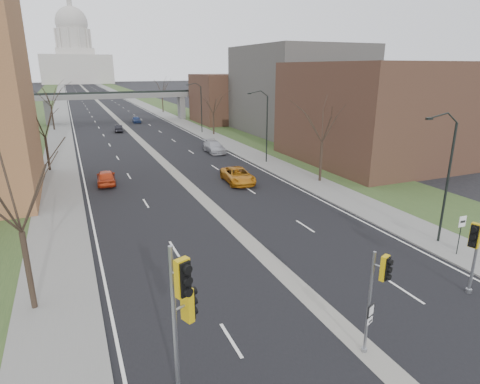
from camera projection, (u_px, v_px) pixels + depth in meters
ground at (353, 339)px, 17.60m from camera, size 700.00×700.00×0.00m
road_surface at (96, 99)px, 149.31m from camera, size 20.00×600.00×0.01m
median_strip at (96, 99)px, 149.31m from camera, size 1.20×600.00×0.02m
sidewalk_right at (129, 98)px, 153.79m from camera, size 4.00×600.00×0.12m
sidewalk_left at (61, 100)px, 144.80m from camera, size 4.00×600.00×0.12m
grass_verge_right at (144, 98)px, 156.04m from camera, size 8.00×600.00×0.10m
grass_verge_left at (42, 101)px, 142.55m from camera, size 8.00×600.00×0.10m
commercial_block_near at (370, 113)px, 49.39m from camera, size 16.00×20.00×12.00m
commercial_block_mid at (298, 90)px, 71.51m from camera, size 18.00×22.00×15.00m
commercial_block_far at (230, 99)px, 85.82m from camera, size 14.00×14.00×10.00m
pedestrian_bridge at (118, 99)px, 86.40m from camera, size 34.00×3.00×6.45m
capitol at (75, 57)px, 293.05m from camera, size 48.00×42.00×55.75m
streetlight_near at (445, 142)px, 24.91m from camera, size 2.61×0.20×8.70m
streetlight_mid at (261, 106)px, 47.74m from camera, size 2.61×0.20×8.70m
streetlight_far at (197, 94)px, 70.57m from camera, size 2.61×0.20×8.70m
tree_left_a at (13, 180)px, 17.78m from camera, size 7.20×7.20×9.40m
tree_left_b at (42, 116)px, 44.24m from camera, size 6.75×6.75×8.81m
tree_left_c at (49, 92)px, 73.85m from camera, size 7.65×7.65×9.99m
tree_right_a at (324, 117)px, 39.81m from camera, size 7.20×7.20×9.40m
tree_right_b at (213, 101)px, 69.03m from camera, size 6.30×6.30×8.22m
tree_right_c at (162, 85)px, 103.79m from camera, size 7.65×7.65×9.99m
signal_pole_left at (183, 302)px, 13.43m from camera, size 0.99×1.35×5.93m
signal_pole_median at (378, 286)px, 15.68m from camera, size 0.66×0.77×4.60m
speed_limit_sign at (461, 228)px, 24.79m from camera, size 0.55×0.06×2.56m
car_left_near at (106, 177)px, 40.63m from camera, size 2.08×4.54×1.51m
car_left_far at (119, 128)px, 73.88m from camera, size 1.75×4.00×1.28m
car_right_near at (238, 175)px, 41.18m from camera, size 3.01×5.74×1.54m
car_right_mid at (214, 147)px, 55.81m from camera, size 2.32×5.42×1.56m
car_right_far at (136, 120)px, 85.84m from camera, size 1.78×4.03×1.35m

